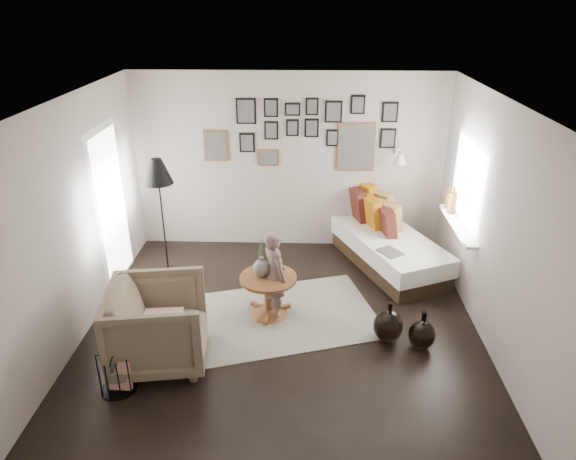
{
  "coord_description": "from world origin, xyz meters",
  "views": [
    {
      "loc": [
        0.23,
        -4.78,
        3.54
      ],
      "look_at": [
        0.05,
        0.5,
        1.1
      ],
      "focal_mm": 32.0,
      "sensor_mm": 36.0,
      "label": 1
    }
  ],
  "objects_px": {
    "floor_lamp": "(158,176)",
    "child": "(275,275)",
    "daybed": "(386,240)",
    "demijohn_small": "(422,334)",
    "magazine_basket": "(117,372)",
    "vase": "(261,265)",
    "armchair": "(159,325)",
    "demijohn_large": "(388,326)",
    "pedestal_table": "(269,297)"
  },
  "relations": [
    {
      "from": "floor_lamp",
      "to": "child",
      "type": "xyz_separation_m",
      "value": [
        1.55,
        -0.99,
        -0.86
      ]
    },
    {
      "from": "floor_lamp",
      "to": "daybed",
      "type": "bearing_deg",
      "value": 8.37
    },
    {
      "from": "demijohn_small",
      "to": "child",
      "type": "height_order",
      "value": "child"
    },
    {
      "from": "magazine_basket",
      "to": "child",
      "type": "height_order",
      "value": "child"
    },
    {
      "from": "vase",
      "to": "magazine_basket",
      "type": "relative_size",
      "value": 1.14
    },
    {
      "from": "armchair",
      "to": "demijohn_large",
      "type": "distance_m",
      "value": 2.48
    },
    {
      "from": "pedestal_table",
      "to": "demijohn_small",
      "type": "xyz_separation_m",
      "value": [
        1.71,
        -0.58,
        -0.07
      ]
    },
    {
      "from": "floor_lamp",
      "to": "demijohn_small",
      "type": "relative_size",
      "value": 3.64
    },
    {
      "from": "magazine_basket",
      "to": "demijohn_small",
      "type": "relative_size",
      "value": 0.93
    },
    {
      "from": "demijohn_small",
      "to": "child",
      "type": "bearing_deg",
      "value": 160.6
    },
    {
      "from": "daybed",
      "to": "demijohn_small",
      "type": "height_order",
      "value": "daybed"
    },
    {
      "from": "floor_lamp",
      "to": "magazine_basket",
      "type": "distance_m",
      "value": 2.62
    },
    {
      "from": "magazine_basket",
      "to": "daybed",
      "type": "bearing_deg",
      "value": 42.89
    },
    {
      "from": "floor_lamp",
      "to": "demijohn_small",
      "type": "height_order",
      "value": "floor_lamp"
    },
    {
      "from": "floor_lamp",
      "to": "child",
      "type": "height_order",
      "value": "floor_lamp"
    },
    {
      "from": "daybed",
      "to": "vase",
      "type": "bearing_deg",
      "value": -163.36
    },
    {
      "from": "child",
      "to": "armchair",
      "type": "bearing_deg",
      "value": 95.35
    },
    {
      "from": "vase",
      "to": "demijohn_small",
      "type": "distance_m",
      "value": 1.95
    },
    {
      "from": "armchair",
      "to": "floor_lamp",
      "type": "bearing_deg",
      "value": 3.63
    },
    {
      "from": "daybed",
      "to": "armchair",
      "type": "relative_size",
      "value": 2.29
    },
    {
      "from": "armchair",
      "to": "demijohn_small",
      "type": "bearing_deg",
      "value": -92.27
    },
    {
      "from": "demijohn_small",
      "to": "child",
      "type": "xyz_separation_m",
      "value": [
        -1.63,
        0.58,
        0.38
      ]
    },
    {
      "from": "armchair",
      "to": "daybed",
      "type": "bearing_deg",
      "value": -57.49
    },
    {
      "from": "armchair",
      "to": "demijohn_small",
      "type": "distance_m",
      "value": 2.81
    },
    {
      "from": "magazine_basket",
      "to": "demijohn_small",
      "type": "distance_m",
      "value": 3.19
    },
    {
      "from": "magazine_basket",
      "to": "demijohn_large",
      "type": "xyz_separation_m",
      "value": [
        2.75,
        0.88,
        -0.02
      ]
    },
    {
      "from": "vase",
      "to": "armchair",
      "type": "xyz_separation_m",
      "value": [
        -0.99,
        -0.9,
        -0.23
      ]
    },
    {
      "from": "floor_lamp",
      "to": "child",
      "type": "relative_size",
      "value": 1.48
    },
    {
      "from": "pedestal_table",
      "to": "demijohn_large",
      "type": "relative_size",
      "value": 1.35
    },
    {
      "from": "floor_lamp",
      "to": "magazine_basket",
      "type": "relative_size",
      "value": 3.91
    },
    {
      "from": "vase",
      "to": "daybed",
      "type": "height_order",
      "value": "daybed"
    },
    {
      "from": "armchair",
      "to": "pedestal_table",
      "type": "bearing_deg",
      "value": -59.18
    },
    {
      "from": "vase",
      "to": "child",
      "type": "bearing_deg",
      "value": -7.51
    },
    {
      "from": "pedestal_table",
      "to": "demijohn_large",
      "type": "xyz_separation_m",
      "value": [
        1.36,
        -0.46,
        -0.05
      ]
    },
    {
      "from": "armchair",
      "to": "magazine_basket",
      "type": "bearing_deg",
      "value": 136.99
    },
    {
      "from": "daybed",
      "to": "demijohn_large",
      "type": "distance_m",
      "value": 1.91
    },
    {
      "from": "demijohn_large",
      "to": "magazine_basket",
      "type": "bearing_deg",
      "value": -162.3
    },
    {
      "from": "demijohn_large",
      "to": "child",
      "type": "xyz_separation_m",
      "value": [
        -1.28,
        0.46,
        0.36
      ]
    },
    {
      "from": "pedestal_table",
      "to": "magazine_basket",
      "type": "bearing_deg",
      "value": -136.15
    },
    {
      "from": "daybed",
      "to": "armchair",
      "type": "distance_m",
      "value": 3.53
    },
    {
      "from": "floor_lamp",
      "to": "vase",
      "type": "bearing_deg",
      "value": -34.8
    },
    {
      "from": "child",
      "to": "demijohn_small",
      "type": "bearing_deg",
      "value": -141.4
    },
    {
      "from": "magazine_basket",
      "to": "demijohn_small",
      "type": "xyz_separation_m",
      "value": [
        3.1,
        0.76,
        -0.04
      ]
    },
    {
      "from": "armchair",
      "to": "demijohn_large",
      "type": "relative_size",
      "value": 1.96
    },
    {
      "from": "vase",
      "to": "child",
      "type": "height_order",
      "value": "child"
    },
    {
      "from": "vase",
      "to": "armchair",
      "type": "height_order",
      "value": "vase"
    },
    {
      "from": "demijohn_small",
      "to": "armchair",
      "type": "bearing_deg",
      "value": -173.84
    },
    {
      "from": "vase",
      "to": "magazine_basket",
      "type": "distance_m",
      "value": 1.94
    },
    {
      "from": "pedestal_table",
      "to": "floor_lamp",
      "type": "distance_m",
      "value": 2.13
    },
    {
      "from": "vase",
      "to": "armchair",
      "type": "bearing_deg",
      "value": -137.92
    }
  ]
}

